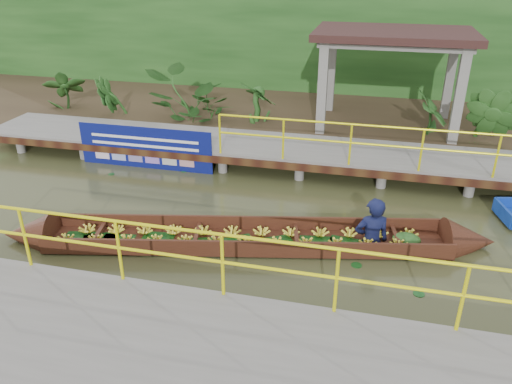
# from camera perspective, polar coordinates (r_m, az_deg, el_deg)

# --- Properties ---
(ground) EXTENTS (80.00, 80.00, 0.00)m
(ground) POSITION_cam_1_polar(r_m,az_deg,el_deg) (10.41, -2.92, -3.90)
(ground) COLOR #31341A
(ground) RESTS_ON ground
(land_strip) EXTENTS (30.00, 8.00, 0.45)m
(land_strip) POSITION_cam_1_polar(r_m,az_deg,el_deg) (17.10, 4.23, 8.90)
(land_strip) COLOR #34271A
(land_strip) RESTS_ON ground
(far_dock) EXTENTS (16.00, 2.06, 1.66)m
(far_dock) POSITION_cam_1_polar(r_m,az_deg,el_deg) (13.22, 1.31, 5.03)
(far_dock) COLOR slate
(far_dock) RESTS_ON ground
(near_dock) EXTENTS (18.00, 2.40, 1.73)m
(near_dock) POSITION_cam_1_polar(r_m,az_deg,el_deg) (6.78, -4.94, -19.85)
(near_dock) COLOR slate
(near_dock) RESTS_ON ground
(pavilion) EXTENTS (4.40, 3.00, 3.00)m
(pavilion) POSITION_cam_1_polar(r_m,az_deg,el_deg) (15.15, 15.44, 15.99)
(pavilion) COLOR slate
(pavilion) RESTS_ON ground
(foliage_backdrop) EXTENTS (30.00, 0.80, 4.00)m
(foliage_backdrop) POSITION_cam_1_polar(r_m,az_deg,el_deg) (19.11, 5.74, 16.09)
(foliage_backdrop) COLOR #173D13
(foliage_backdrop) RESTS_ON ground
(vendor_boat) EXTENTS (9.52, 2.89, 2.30)m
(vendor_boat) POSITION_cam_1_polar(r_m,az_deg,el_deg) (9.62, 1.60, -4.58)
(vendor_boat) COLOR #33180E
(vendor_boat) RESTS_ON ground
(blue_banner) EXTENTS (3.66, 0.04, 1.14)m
(blue_banner) POSITION_cam_1_polar(r_m,az_deg,el_deg) (13.32, -12.57, 4.93)
(blue_banner) COLOR navy
(blue_banner) RESTS_ON ground
(tropical_plants) EXTENTS (14.02, 1.02, 1.28)m
(tropical_plants) POSITION_cam_1_polar(r_m,az_deg,el_deg) (15.00, -1.07, 10.01)
(tropical_plants) COLOR #173D13
(tropical_plants) RESTS_ON ground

